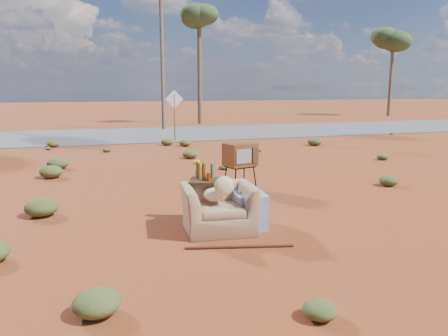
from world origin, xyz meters
name	(u,v)px	position (x,y,z in m)	size (l,w,h in m)	color
ground	(232,227)	(0.00, 0.00, 0.00)	(140.00, 140.00, 0.00)	maroon
highway	(132,135)	(0.00, 15.00, 0.02)	(140.00, 7.00, 0.04)	#565659
armchair	(224,202)	(-0.16, -0.06, 0.46)	(1.41, 0.87, 0.99)	#947151
tv_unit	(240,155)	(1.06, 2.54, 0.78)	(0.77, 0.67, 1.05)	black
side_table	(204,178)	(-0.37, 0.44, 0.77)	(0.67, 0.67, 1.05)	#342013
rusty_bar	(239,247)	(-0.22, -0.94, 0.02)	(0.04, 0.04, 1.57)	#4D2014
road_sign	(174,106)	(1.50, 12.00, 1.50)	(0.78, 0.06, 2.19)	brown
eucalyptus_center	(199,20)	(5.00, 21.00, 6.43)	(3.20, 3.20, 7.60)	brown
eucalyptus_right	(393,42)	(22.00, 24.00, 5.94)	(3.20, 3.20, 7.10)	brown
utility_pole_center	(162,53)	(2.00, 17.50, 4.15)	(1.40, 0.20, 8.00)	brown
scrub_patch	(145,173)	(-0.82, 4.41, 0.14)	(17.49, 8.07, 0.33)	#495525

